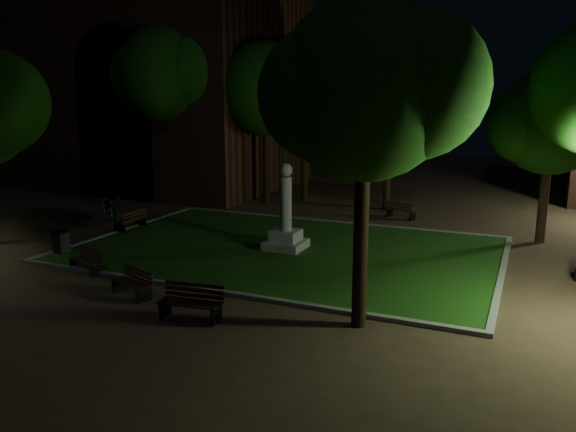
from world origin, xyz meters
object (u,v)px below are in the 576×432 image
Objects in this scene: bench_near_left at (133,284)px; bench_left_side at (131,221)px; monument at (286,226)px; trash_bin at (61,243)px; bicycle at (109,207)px; bench_near_right at (191,303)px; bench_far_side at (401,211)px; bench_west_near at (88,261)px.

bench_near_left is 8.41m from bench_left_side.
trash_bin is (-7.31, -3.75, -0.52)m from monument.
monument is 6.61m from bench_near_left.
bicycle is at bearing 168.42° from monument.
bench_near_right is (0.45, -7.03, -0.53)m from monument.
bench_left_side is (-5.33, 6.50, 0.04)m from bench_near_left.
bench_near_left is 14.40m from bench_far_side.
bench_left_side is at bearing 55.10° from bench_far_side.
bench_far_side is (4.72, 13.61, -0.01)m from bench_near_left.
bench_far_side is at bearing 124.21° from bench_left_side.
bicycle is (-12.86, -5.26, 0.13)m from bench_far_side.
bench_near_left is 11.66m from bicycle.
trash_bin is (-2.42, 1.25, 0.08)m from bench_west_near.
bench_west_near is at bearing 78.32° from bench_far_side.
bench_left_side is 1.09× the size of bench_far_side.
bench_far_side is 13.90m from bicycle.
bench_far_side is at bearing 69.97° from monument.
bicycle is at bearing 42.08° from bench_far_side.
bench_left_side is at bearing 148.40° from bench_near_left.
bench_near_left is 5.83m from trash_bin.
bench_near_right is 5.71m from bench_west_near.
bench_near_right reaches higher than bench_west_near.
bicycle reaches higher than bench_left_side.
bench_near_right is 1.05× the size of bench_left_side.
bench_near_left reaches higher than bench_west_near.
bench_west_near is (-5.34, 2.03, -0.07)m from bench_near_right.
monument is 2.09× the size of bench_near_left.
trash_bin reaches higher than bench_far_side.
bench_far_side is at bearing 48.03° from trash_bin.
bench_west_near is 0.77× the size of bicycle.
bicycle reaches higher than trash_bin.
bench_near_left reaches higher than bench_far_side.
monument reaches higher than bench_west_near.
monument is 1.97× the size of bench_left_side.
bench_near_left is at bearing 156.07° from bench_near_right.
bench_left_side reaches higher than trash_bin.
bench_west_near is 14.48m from bench_far_side.
monument is at bearing 89.80° from bench_far_side.
bench_near_right is at bearing -97.55° from bicycle.
bench_near_right reaches higher than bench_far_side.
trash_bin reaches higher than bench_near_left.
bench_left_side is 4.00m from trash_bin.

